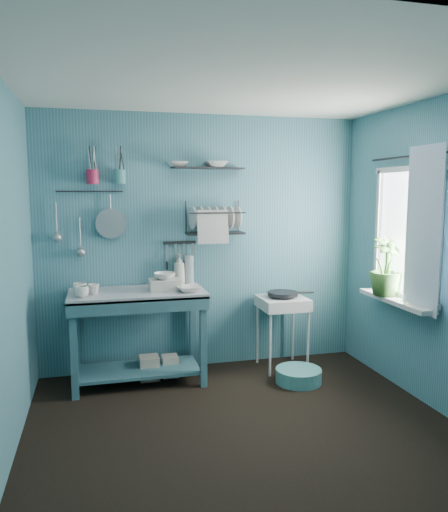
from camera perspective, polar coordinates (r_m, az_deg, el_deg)
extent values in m
plane|color=black|center=(3.90, 2.52, -19.45)|extent=(3.20, 3.20, 0.00)
plane|color=silver|center=(3.55, 2.77, 19.40)|extent=(3.20, 3.20, 0.00)
plane|color=#3E717F|center=(4.96, -2.42, 1.50)|extent=(3.20, 0.00, 3.20)
plane|color=#3E717F|center=(2.15, 14.44, -6.60)|extent=(3.20, 0.00, 3.20)
plane|color=#3E717F|center=(3.41, -24.00, -1.85)|extent=(0.00, 3.00, 3.00)
plane|color=#3E717F|center=(4.26, 23.69, -0.10)|extent=(0.00, 3.00, 3.00)
cube|color=#33616B|center=(4.71, -9.78, -9.11)|extent=(1.31, 0.82, 0.86)
imported|color=silver|center=(4.43, -15.96, -3.95)|extent=(0.12, 0.12, 0.10)
imported|color=silver|center=(4.52, -14.66, -3.70)|extent=(0.14, 0.14, 0.09)
imported|color=silver|center=(4.59, -16.16, -3.57)|extent=(0.17, 0.17, 0.10)
cube|color=#B8B4A9|center=(4.60, -6.78, -3.28)|extent=(0.28, 0.22, 0.10)
imported|color=silver|center=(4.59, -6.79, -2.29)|extent=(0.20, 0.19, 0.06)
imported|color=#B8B4A9|center=(4.82, -5.14, -1.56)|extent=(0.11, 0.12, 0.30)
cylinder|color=#9EA8B0|center=(4.86, -4.01, -1.59)|extent=(0.09, 0.09, 0.28)
imported|color=silver|center=(4.51, -4.03, -3.77)|extent=(0.22, 0.22, 0.05)
cube|color=silver|center=(5.06, 6.66, -8.69)|extent=(0.50, 0.50, 0.72)
cylinder|color=black|center=(4.97, 6.73, -4.29)|extent=(0.30, 0.30, 0.03)
cube|color=black|center=(4.88, -5.10, 1.54)|extent=(0.32, 0.04, 0.03)
cube|color=black|center=(4.83, -1.04, 4.41)|extent=(0.58, 0.31, 0.32)
cube|color=black|center=(4.84, -1.86, 10.01)|extent=(0.72, 0.26, 0.02)
imported|color=silver|center=(4.79, -5.38, 11.03)|extent=(0.23, 0.23, 0.05)
imported|color=silver|center=(4.87, -0.92, 10.82)|extent=(0.24, 0.24, 0.06)
cylinder|color=#AA1F42|center=(4.75, -14.81, 8.74)|extent=(0.11, 0.11, 0.13)
cylinder|color=teal|center=(4.75, -11.84, 8.88)|extent=(0.11, 0.11, 0.13)
cylinder|color=#9A9DA1|center=(4.79, -12.82, 3.65)|extent=(0.28, 0.03, 0.28)
cylinder|color=#9A9DA1|center=(4.81, -18.63, 4.07)|extent=(0.01, 0.01, 0.30)
cylinder|color=#9A9DA1|center=(4.80, -16.14, 2.47)|extent=(0.01, 0.01, 0.30)
cylinder|color=black|center=(4.80, -15.09, 7.14)|extent=(0.60, 0.01, 0.01)
plane|color=white|center=(4.60, 20.20, 2.46)|extent=(0.00, 1.10, 1.10)
cube|color=silver|center=(4.64, 19.00, -4.83)|extent=(0.16, 0.95, 0.04)
plane|color=white|center=(4.31, 21.76, 2.75)|extent=(0.00, 1.35, 1.35)
cylinder|color=black|center=(4.57, 20.10, 10.60)|extent=(0.02, 1.05, 0.02)
imported|color=#3B6A2A|center=(4.69, 18.06, -1.16)|extent=(0.37, 0.37, 0.52)
cube|color=tan|center=(4.86, -8.54, -12.51)|extent=(0.18, 0.18, 0.22)
cube|color=tan|center=(4.92, -6.20, -12.37)|extent=(0.15, 0.15, 0.20)
cylinder|color=teal|center=(4.80, 8.51, -13.37)|extent=(0.43, 0.43, 0.13)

